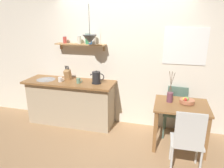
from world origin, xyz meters
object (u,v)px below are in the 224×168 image
object	(u,v)px
fruit_bowl	(187,101)
twig_vase	(170,97)
dining_table	(181,112)
dining_chair_near	(188,139)
electric_kettle	(96,78)
coffee_mug_by_sink	(60,79)
pendant_lamp	(90,39)
coffee_mug_spare	(79,81)
dining_chair_far	(176,109)
knife_block	(68,74)

from	to	relation	value
fruit_bowl	twig_vase	distance (m)	0.28
dining_table	dining_chair_near	world-z (taller)	dining_chair_near
dining_chair_near	electric_kettle	distance (m)	1.96
coffee_mug_by_sink	pendant_lamp	xyz separation A→B (m)	(0.65, -0.01, 0.80)
coffee_mug_spare	pendant_lamp	world-z (taller)	pendant_lamp
coffee_mug_spare	pendant_lamp	size ratio (longest dim) A/B	0.18
twig_vase	electric_kettle	world-z (taller)	twig_vase
dining_chair_near	electric_kettle	world-z (taller)	electric_kettle
dining_table	electric_kettle	bearing A→B (deg)	170.72
dining_table	twig_vase	world-z (taller)	twig_vase
dining_table	electric_kettle	size ratio (longest dim) A/B	3.20
dining_chair_far	coffee_mug_spare	distance (m)	1.92
fruit_bowl	twig_vase	bearing A→B (deg)	179.43
fruit_bowl	knife_block	size ratio (longest dim) A/B	0.82
electric_kettle	coffee_mug_by_sink	world-z (taller)	electric_kettle
dining_chair_far	twig_vase	bearing A→B (deg)	-114.66
pendant_lamp	coffee_mug_by_sink	bearing A→B (deg)	179.36
coffee_mug_by_sink	coffee_mug_spare	distance (m)	0.38
coffee_mug_by_sink	fruit_bowl	bearing A→B (deg)	-2.50
fruit_bowl	pendant_lamp	xyz separation A→B (m)	(-1.73, 0.10, 0.96)
electric_kettle	coffee_mug_spare	world-z (taller)	electric_kettle
twig_vase	coffee_mug_spare	bearing A→B (deg)	176.30
fruit_bowl	coffee_mug_spare	bearing A→B (deg)	176.73
fruit_bowl	coffee_mug_spare	distance (m)	2.00
coffee_mug_spare	pendant_lamp	bearing A→B (deg)	-3.70
fruit_bowl	knife_block	world-z (taller)	knife_block
dining_chair_near	pendant_lamp	world-z (taller)	pendant_lamp
twig_vase	coffee_mug_by_sink	world-z (taller)	twig_vase
pendant_lamp	electric_kettle	bearing A→B (deg)	51.46
dining_chair_near	twig_vase	distance (m)	0.87
electric_kettle	knife_block	size ratio (longest dim) A/B	0.93
fruit_bowl	coffee_mug_spare	world-z (taller)	coffee_mug_spare
knife_block	dining_chair_near	bearing A→B (deg)	-24.57
coffee_mug_by_sink	pendant_lamp	size ratio (longest dim) A/B	0.18
electric_kettle	pendant_lamp	distance (m)	0.75
dining_chair_near	dining_chair_far	size ratio (longest dim) A/B	1.08
dining_chair_far	electric_kettle	size ratio (longest dim) A/B	3.31
electric_kettle	coffee_mug_spare	size ratio (longest dim) A/B	2.29
dining_table	coffee_mug_by_sink	bearing A→B (deg)	175.80
dining_chair_far	electric_kettle	distance (m)	1.61
dining_chair_near	dining_chair_far	bearing A→B (deg)	96.57
coffee_mug_by_sink	electric_kettle	bearing A→B (deg)	6.94
coffee_mug_by_sink	coffee_mug_spare	xyz separation A→B (m)	(0.38, 0.01, 0.00)
dining_chair_far	fruit_bowl	distance (m)	0.45
twig_vase	coffee_mug_spare	size ratio (longest dim) A/B	4.54
dining_chair_far	pendant_lamp	distance (m)	2.04
electric_kettle	coffee_mug_spare	bearing A→B (deg)	-167.02
knife_block	pendant_lamp	distance (m)	0.95
dining_chair_near	dining_chair_far	world-z (taller)	dining_chair_near
pendant_lamp	twig_vase	bearing A→B (deg)	-3.70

